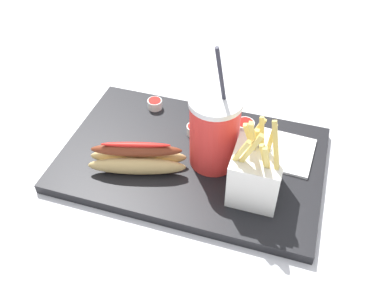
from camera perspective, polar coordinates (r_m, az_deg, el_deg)
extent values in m
cube|color=silver|center=(0.84, 0.00, -2.95)|extent=(2.40, 2.40, 0.02)
cube|color=black|center=(0.83, 0.00, -2.00)|extent=(0.49, 0.32, 0.02)
cylinder|color=red|center=(0.77, 3.02, 1.48)|extent=(0.09, 0.09, 0.13)
cylinder|color=white|center=(0.72, 3.23, 5.73)|extent=(0.09, 0.09, 0.01)
cylinder|color=#262633|center=(0.69, 3.89, 9.19)|extent=(0.02, 0.02, 0.11)
cube|color=white|center=(0.74, 8.57, -3.93)|extent=(0.08, 0.09, 0.09)
cube|color=#E5C660|center=(0.68, 8.03, 0.81)|extent=(0.01, 0.04, 0.09)
cube|color=#E5C660|center=(0.72, 8.27, 1.37)|extent=(0.03, 0.02, 0.06)
cube|color=#E5C660|center=(0.71, 7.79, 0.50)|extent=(0.03, 0.02, 0.08)
cube|color=#E5C660|center=(0.67, 6.43, -1.11)|extent=(0.03, 0.02, 0.07)
cube|color=#E5C660|center=(0.67, 7.68, -0.85)|extent=(0.04, 0.01, 0.08)
cube|color=#E5C660|center=(0.69, 10.31, 0.11)|extent=(0.01, 0.02, 0.08)
cube|color=#E5C660|center=(0.68, 9.68, -2.12)|extent=(0.02, 0.01, 0.06)
cube|color=#E5C660|center=(0.67, 9.90, -2.15)|extent=(0.02, 0.03, 0.07)
cube|color=#E5C660|center=(0.71, 8.38, 0.15)|extent=(0.01, 0.02, 0.07)
cube|color=#E5C660|center=(0.70, 9.27, 0.99)|extent=(0.02, 0.03, 0.07)
cube|color=#E5C660|center=(0.67, 11.08, -0.49)|extent=(0.03, 0.03, 0.09)
ellipsoid|color=tan|center=(0.78, -7.33, -2.94)|extent=(0.18, 0.07, 0.04)
ellipsoid|color=tan|center=(0.80, -7.12, -1.69)|extent=(0.18, 0.07, 0.04)
ellipsoid|color=maroon|center=(0.77, -7.41, -0.80)|extent=(0.16, 0.07, 0.02)
ellipsoid|color=red|center=(0.76, -7.50, -0.10)|extent=(0.12, 0.05, 0.01)
cylinder|color=white|center=(0.93, -4.95, 5.31)|extent=(0.03, 0.03, 0.02)
cylinder|color=#B2140F|center=(0.93, -4.98, 5.69)|extent=(0.03, 0.03, 0.01)
cylinder|color=white|center=(0.86, 0.28, 1.87)|extent=(0.03, 0.03, 0.02)
cylinder|color=#B2140F|center=(0.86, 0.29, 2.29)|extent=(0.03, 0.03, 0.01)
cylinder|color=white|center=(0.88, 7.05, 2.44)|extent=(0.04, 0.04, 0.02)
cylinder|color=#B2140F|center=(0.88, 7.08, 2.76)|extent=(0.03, 0.03, 0.01)
cube|color=white|center=(0.85, 12.06, -1.01)|extent=(0.12, 0.11, 0.01)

